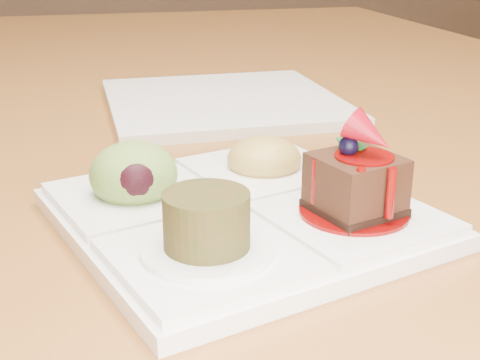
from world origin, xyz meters
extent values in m
cube|color=#985C27|center=(0.00, 0.00, 0.73)|extent=(1.00, 1.80, 0.04)
cylinder|color=#985C27|center=(-0.44, 0.84, 0.35)|extent=(0.06, 0.06, 0.71)
cylinder|color=#985C27|center=(0.44, 0.84, 0.35)|extent=(0.06, 0.06, 0.71)
cube|color=white|center=(-0.15, -0.42, 0.76)|extent=(0.29, 0.29, 0.01)
cube|color=white|center=(-0.08, -0.46, 0.77)|extent=(0.14, 0.14, 0.01)
cube|color=white|center=(-0.19, -0.49, 0.77)|extent=(0.14, 0.14, 0.01)
cube|color=white|center=(-0.22, -0.38, 0.77)|extent=(0.14, 0.14, 0.01)
cube|color=white|center=(-0.11, -0.35, 0.77)|extent=(0.14, 0.14, 0.01)
cylinder|color=#610403|center=(-0.08, -0.46, 0.77)|extent=(0.07, 0.07, 0.00)
cube|color=black|center=(-0.08, -0.46, 0.77)|extent=(0.07, 0.07, 0.01)
cube|color=#331B0E|center=(-0.08, -0.46, 0.79)|extent=(0.06, 0.06, 0.03)
cylinder|color=#610403|center=(-0.08, -0.46, 0.81)|extent=(0.04, 0.04, 0.00)
sphere|color=black|center=(-0.09, -0.45, 0.82)|extent=(0.01, 0.01, 0.01)
cone|color=maroon|center=(-0.08, -0.46, 0.82)|extent=(0.04, 0.04, 0.03)
cube|color=#114413|center=(-0.08, -0.45, 0.81)|extent=(0.02, 0.02, 0.01)
cube|color=#114413|center=(-0.08, -0.45, 0.81)|extent=(0.01, 0.01, 0.01)
cylinder|color=#610403|center=(-0.09, -0.48, 0.79)|extent=(0.01, 0.01, 0.04)
cylinder|color=#610403|center=(-0.07, -0.48, 0.79)|extent=(0.01, 0.01, 0.03)
cylinder|color=#610403|center=(-0.11, -0.45, 0.79)|extent=(0.01, 0.01, 0.03)
cylinder|color=white|center=(-0.19, -0.49, 0.77)|extent=(0.08, 0.08, 0.00)
cylinder|color=#452E13|center=(-0.19, -0.49, 0.79)|extent=(0.05, 0.05, 0.03)
cylinder|color=#471E0F|center=(-0.19, -0.49, 0.80)|extent=(0.04, 0.04, 0.00)
ellipsoid|color=olive|center=(-0.22, -0.38, 0.78)|extent=(0.06, 0.06, 0.05)
ellipsoid|color=black|center=(-0.22, -0.40, 0.78)|extent=(0.03, 0.02, 0.03)
ellipsoid|color=#AC8D3E|center=(-0.11, -0.35, 0.77)|extent=(0.06, 0.06, 0.04)
cube|color=orange|center=(-0.10, -0.35, 0.78)|extent=(0.02, 0.02, 0.01)
cube|color=#4F6B17|center=(-0.12, -0.34, 0.78)|extent=(0.02, 0.02, 0.01)
cube|color=orange|center=(-0.12, -0.35, 0.78)|extent=(0.02, 0.02, 0.01)
cube|color=#4F6B17|center=(-0.11, -0.36, 0.78)|extent=(0.02, 0.02, 0.01)
cube|color=white|center=(-0.09, -0.09, 0.76)|extent=(0.27, 0.27, 0.01)
camera|label=1|loc=(-0.25, -0.84, 0.95)|focal=50.00mm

